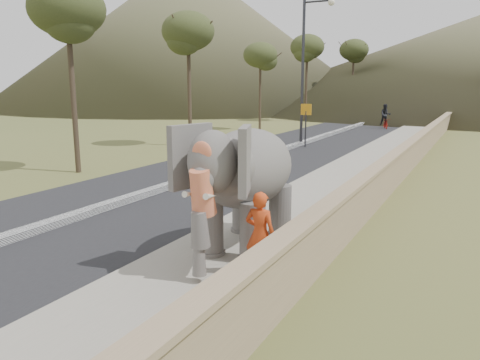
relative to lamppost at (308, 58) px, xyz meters
The scene contains 11 objects.
ground 18.16m from the lamppost, 74.45° to the right, with size 160.00×160.00×0.00m, color olive.
road 8.41m from the lamppost, 92.59° to the right, with size 7.00×120.00×0.03m, color black.
median 8.35m from the lamppost, 92.59° to the right, with size 0.35×120.00×0.22m, color black.
walkway 9.59m from the lamppost, 55.62° to the right, with size 3.00×120.00×0.15m, color #9E9687.
parapet 10.29m from the lamppost, 47.23° to the right, with size 0.30×120.00×1.10m, color tan.
lamppost is the anchor object (origin of this frame).
signboard 3.30m from the lamppost, 73.61° to the right, with size 0.60×0.08×2.40m.
hill_left 51.01m from the lamppost, 131.13° to the left, with size 60.00×60.00×22.00m, color brown.
elephant_and_man 17.84m from the lamppost, 74.40° to the right, with size 2.24×3.69×2.60m.
motorcyclist 13.38m from the lamppost, 80.68° to the left, with size 1.06×1.64×1.93m.
trees 13.64m from the lamppost, 67.61° to the left, with size 47.81×45.40×8.74m.
Camera 1 is at (4.24, -8.46, 3.52)m, focal length 35.00 mm.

